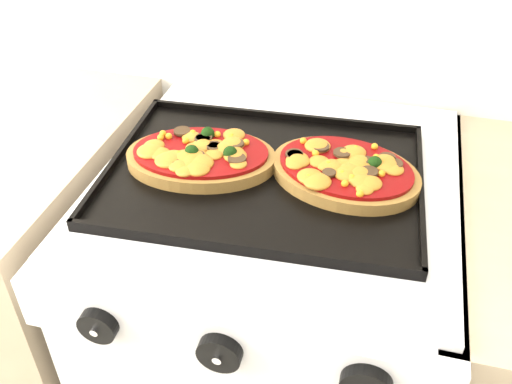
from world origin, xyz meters
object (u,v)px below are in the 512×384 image
(baking_tray, at_px, (264,173))
(pizza_right, at_px, (345,170))
(pizza_left, at_px, (201,155))
(stove, at_px, (274,344))

(baking_tray, relative_size, pizza_right, 2.09)
(pizza_right, bearing_deg, baking_tray, -170.59)
(baking_tray, xyz_separation_m, pizza_left, (-0.11, 0.00, 0.02))
(stove, xyz_separation_m, pizza_left, (-0.13, -0.02, 0.48))
(stove, relative_size, pizza_right, 3.74)
(baking_tray, relative_size, pizza_left, 2.04)
(stove, relative_size, pizza_left, 3.65)
(stove, xyz_separation_m, pizza_right, (0.11, -0.00, 0.48))
(pizza_right, bearing_deg, pizza_left, -174.95)
(pizza_left, distance_m, pizza_right, 0.24)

